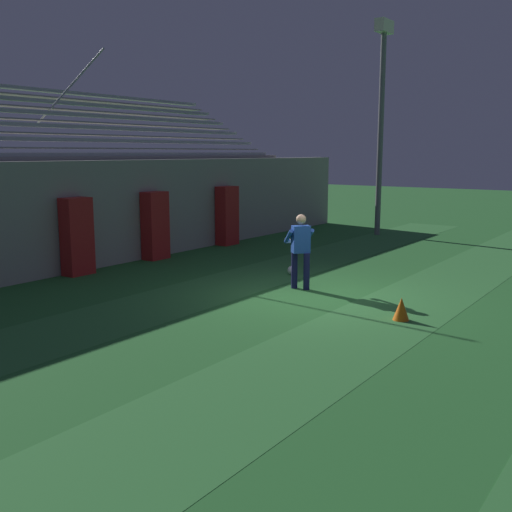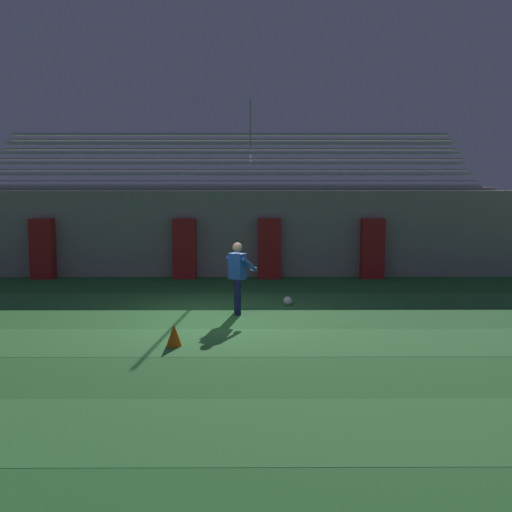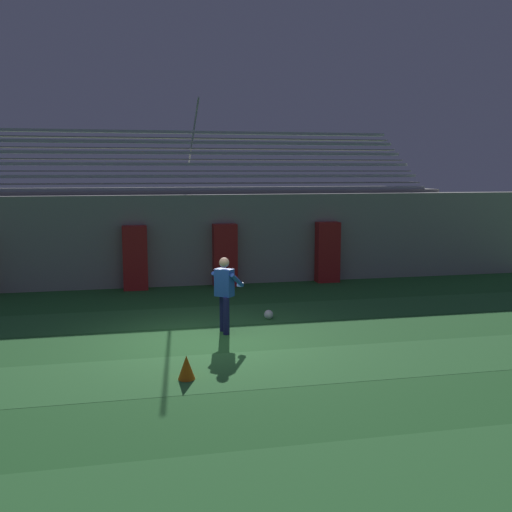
{
  "view_description": "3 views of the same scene",
  "coord_description": "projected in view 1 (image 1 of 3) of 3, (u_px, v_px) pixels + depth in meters",
  "views": [
    {
      "loc": [
        -10.74,
        -6.1,
        3.01
      ],
      "look_at": [
        -0.06,
        1.45,
        0.74
      ],
      "focal_mm": 42.0,
      "sensor_mm": 36.0,
      "label": 1
    },
    {
      "loc": [
        0.83,
        -13.07,
        2.99
      ],
      "look_at": [
        0.9,
        0.55,
        1.36
      ],
      "focal_mm": 42.0,
      "sensor_mm": 36.0,
      "label": 2
    },
    {
      "loc": [
        -1.56,
        -12.02,
        3.52
      ],
      "look_at": [
        1.24,
        0.93,
        1.64
      ],
      "focal_mm": 42.0,
      "sensor_mm": 36.0,
      "label": 3
    }
  ],
  "objects": [
    {
      "name": "padding_pillar_gate_left",
      "position": [
        77.0,
        236.0,
        14.75
      ],
      "size": [
        0.72,
        0.44,
        1.92
      ],
      "primitive_type": "cube",
      "color": "#B21E1E",
      "rests_on": "ground"
    },
    {
      "name": "goalkeeper",
      "position": [
        301.0,
        247.0,
        13.2
      ],
      "size": [
        0.74,
        0.74,
        1.67
      ],
      "color": "#19194C",
      "rests_on": "ground"
    },
    {
      "name": "padding_pillar_gate_right",
      "position": [
        155.0,
        226.0,
        16.93
      ],
      "size": [
        0.72,
        0.44,
        1.92
      ],
      "primitive_type": "cube",
      "color": "#B21E1E",
      "rests_on": "ground"
    },
    {
      "name": "bleacher_stand",
      "position": [
        43.0,
        204.0,
        17.59
      ],
      "size": [
        18.0,
        4.75,
        5.83
      ],
      "color": "#999691",
      "rests_on": "ground"
    },
    {
      "name": "traffic_cone",
      "position": [
        401.0,
        309.0,
        10.83
      ],
      "size": [
        0.3,
        0.3,
        0.42
      ],
      "primitive_type": "cone",
      "color": "orange",
      "rests_on": "ground"
    },
    {
      "name": "floodlight_pole",
      "position": [
        382.0,
        101.0,
        21.35
      ],
      "size": [
        0.9,
        0.36,
        7.57
      ],
      "color": "slate",
      "rests_on": "ground"
    },
    {
      "name": "turf_stripe_mid",
      "position": [
        399.0,
        310.0,
        11.54
      ],
      "size": [
        28.0,
        2.05,
        0.01
      ],
      "primitive_type": "cube",
      "color": "#337A38",
      "rests_on": "ground"
    },
    {
      "name": "turf_stripe_far",
      "position": [
        231.0,
        284.0,
        13.88
      ],
      "size": [
        28.0,
        2.05,
        0.01
      ],
      "primitive_type": "cube",
      "color": "#337A38",
      "rests_on": "ground"
    },
    {
      "name": "soccer_ball",
      "position": [
        292.0,
        270.0,
        14.88
      ],
      "size": [
        0.22,
        0.22,
        0.22
      ],
      "primitive_type": "sphere",
      "color": "white",
      "rests_on": "ground"
    },
    {
      "name": "back_wall",
      "position": [
        104.0,
        213.0,
        16.08
      ],
      "size": [
        24.0,
        0.6,
        2.8
      ],
      "primitive_type": "cube",
      "color": "#999691",
      "rests_on": "ground"
    },
    {
      "name": "padding_pillar_far_right",
      "position": [
        227.0,
        216.0,
        19.59
      ],
      "size": [
        0.72,
        0.44,
        1.92
      ],
      "primitive_type": "cube",
      "color": "#B21E1E",
      "rests_on": "ground"
    },
    {
      "name": "ground_plane",
      "position": [
        314.0,
        297.0,
        12.62
      ],
      "size": [
        80.0,
        80.0,
        0.0
      ],
      "primitive_type": "plane",
      "color": "#286B2D"
    }
  ]
}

